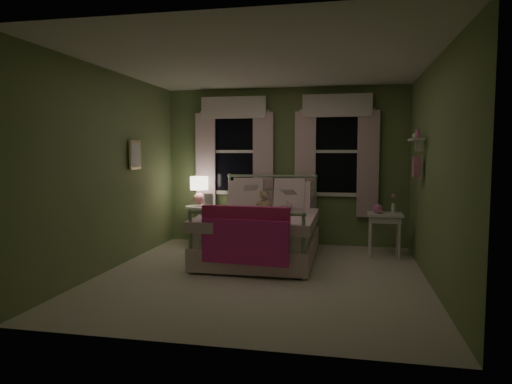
% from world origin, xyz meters
% --- Properties ---
extents(room_shell, '(4.20, 4.20, 4.20)m').
position_xyz_m(room_shell, '(0.00, 0.00, 1.30)').
color(room_shell, beige).
rests_on(room_shell, ground).
extents(bed, '(1.58, 2.04, 1.18)m').
position_xyz_m(bed, '(-0.18, 0.92, 0.38)').
color(bed, white).
rests_on(bed, ground).
extents(pink_throw, '(1.10, 0.21, 0.71)m').
position_xyz_m(pink_throw, '(-0.18, -0.11, 0.61)').
color(pink_throw, '#D72A6C').
rests_on(pink_throw, bed).
extents(child_left, '(0.27, 0.21, 0.67)m').
position_xyz_m(child_left, '(-0.46, 1.34, 0.90)').
color(child_left, '#F7D1DD').
rests_on(child_left, bed).
extents(child_right, '(0.34, 0.27, 0.70)m').
position_xyz_m(child_right, '(0.10, 1.34, 0.92)').
color(child_right, '#F7D1DD').
rests_on(child_right, bed).
extents(book_left, '(0.23, 0.17, 0.26)m').
position_xyz_m(book_left, '(-0.46, 1.09, 0.96)').
color(book_left, beige).
rests_on(book_left, child_left).
extents(book_right, '(0.21, 0.15, 0.26)m').
position_xyz_m(book_right, '(0.10, 1.09, 0.92)').
color(book_right, beige).
rests_on(book_right, child_right).
extents(teddy_bear, '(0.23, 0.18, 0.30)m').
position_xyz_m(teddy_bear, '(-0.18, 1.18, 0.79)').
color(teddy_bear, tan).
rests_on(teddy_bear, bed).
extents(nightstand_left, '(0.46, 0.46, 0.65)m').
position_xyz_m(nightstand_left, '(-1.36, 1.70, 0.42)').
color(nightstand_left, white).
rests_on(nightstand_left, ground).
extents(table_lamp, '(0.30, 0.30, 0.47)m').
position_xyz_m(table_lamp, '(-1.36, 1.70, 0.95)').
color(table_lamp, pink).
rests_on(table_lamp, nightstand_left).
extents(book_nightstand, '(0.20, 0.25, 0.02)m').
position_xyz_m(book_nightstand, '(-1.26, 1.62, 0.66)').
color(book_nightstand, beige).
rests_on(book_nightstand, nightstand_left).
extents(nightstand_right, '(0.50, 0.40, 0.64)m').
position_xyz_m(nightstand_right, '(1.58, 1.38, 0.55)').
color(nightstand_right, white).
rests_on(nightstand_right, ground).
extents(pink_toy, '(0.14, 0.18, 0.14)m').
position_xyz_m(pink_toy, '(1.48, 1.38, 0.71)').
color(pink_toy, pink).
rests_on(pink_toy, nightstand_right).
extents(bud_vase, '(0.06, 0.06, 0.28)m').
position_xyz_m(bud_vase, '(1.70, 1.43, 0.79)').
color(bud_vase, white).
rests_on(bud_vase, nightstand_right).
extents(window_left, '(1.34, 0.13, 1.96)m').
position_xyz_m(window_left, '(-0.85, 2.03, 1.62)').
color(window_left, black).
rests_on(window_left, room_shell).
extents(window_right, '(1.34, 0.13, 1.96)m').
position_xyz_m(window_right, '(0.85, 2.03, 1.62)').
color(window_right, black).
rests_on(window_right, room_shell).
extents(wall_shelf, '(0.15, 0.50, 0.60)m').
position_xyz_m(wall_shelf, '(1.90, 0.70, 1.52)').
color(wall_shelf, white).
rests_on(wall_shelf, room_shell).
extents(framed_picture, '(0.03, 0.32, 0.42)m').
position_xyz_m(framed_picture, '(-1.95, 0.60, 1.50)').
color(framed_picture, beige).
rests_on(framed_picture, room_shell).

